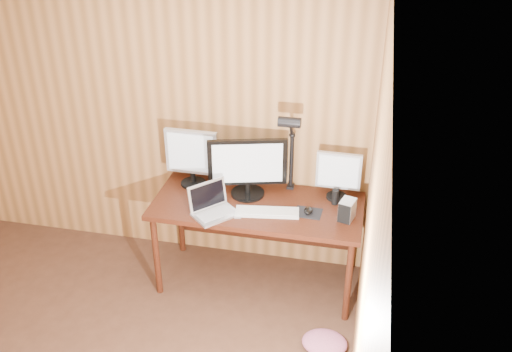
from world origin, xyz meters
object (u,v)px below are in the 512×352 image
(laptop, at_px, (212,206))
(mouse, at_px, (308,210))
(desk_lamp, at_px, (290,142))
(monitor_right, at_px, (338,175))
(speaker, at_px, (335,197))
(monitor_center, at_px, (247,167))
(phone, at_px, (238,214))
(hard_drive, at_px, (347,210))
(monitor_left, at_px, (192,156))
(keyboard, at_px, (267,212))
(desk, at_px, (259,212))

(laptop, relative_size, mouse, 3.64)
(desk_lamp, bearing_deg, mouse, -37.95)
(monitor_right, xyz_separation_m, laptop, (-0.89, -0.40, -0.15))
(laptop, distance_m, speaker, 0.93)
(speaker, bearing_deg, monitor_center, -179.83)
(monitor_center, height_order, phone, monitor_center)
(phone, bearing_deg, monitor_center, 77.55)
(phone, bearing_deg, hard_drive, -2.96)
(desk_lamp, bearing_deg, monitor_left, -163.15)
(monitor_left, distance_m, desk_lamp, 0.80)
(keyboard, distance_m, desk_lamp, 0.55)
(monitor_right, bearing_deg, hard_drive, -69.89)
(monitor_left, xyz_separation_m, monitor_right, (1.15, 0.03, -0.05))
(laptop, distance_m, keyboard, 0.41)
(keyboard, relative_size, phone, 4.67)
(speaker, bearing_deg, laptop, -160.24)
(hard_drive, relative_size, speaker, 1.33)
(monitor_left, relative_size, speaker, 3.93)
(speaker, relative_size, desk_lamp, 0.17)
(desk, relative_size, laptop, 4.08)
(monitor_right, xyz_separation_m, mouse, (-0.19, -0.26, -0.18))
(desk, relative_size, speaker, 13.24)
(laptop, bearing_deg, monitor_center, 10.25)
(desk, bearing_deg, keyboard, -62.20)
(desk, distance_m, mouse, 0.44)
(monitor_left, xyz_separation_m, hard_drive, (1.25, -0.26, -0.18))
(monitor_center, bearing_deg, desk, -41.24)
(desk_lamp, bearing_deg, laptop, -126.71)
(monitor_center, distance_m, monitor_left, 0.47)
(hard_drive, distance_m, speaker, 0.22)
(mouse, bearing_deg, monitor_center, 173.14)
(desk_lamp, bearing_deg, hard_drive, -14.98)
(monitor_center, bearing_deg, desk_lamp, -0.04)
(monitor_left, relative_size, phone, 4.57)
(laptop, height_order, mouse, laptop)
(monitor_center, distance_m, laptop, 0.42)
(monitor_center, height_order, hard_drive, monitor_center)
(monitor_left, distance_m, monitor_right, 1.15)
(desk, xyz_separation_m, phone, (-0.11, -0.26, 0.13))
(laptop, xyz_separation_m, mouse, (0.70, 0.15, -0.03))
(monitor_center, distance_m, speaker, 0.70)
(monitor_left, distance_m, mouse, 1.02)
(monitor_center, xyz_separation_m, mouse, (0.50, -0.17, -0.22))
(laptop, relative_size, hard_drive, 2.44)
(mouse, relative_size, phone, 1.04)
(mouse, relative_size, desk_lamp, 0.15)
(monitor_right, bearing_deg, laptop, -154.03)
(monitor_left, bearing_deg, mouse, -12.38)
(monitor_center, bearing_deg, monitor_left, 157.02)
(laptop, bearing_deg, monitor_right, -22.79)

